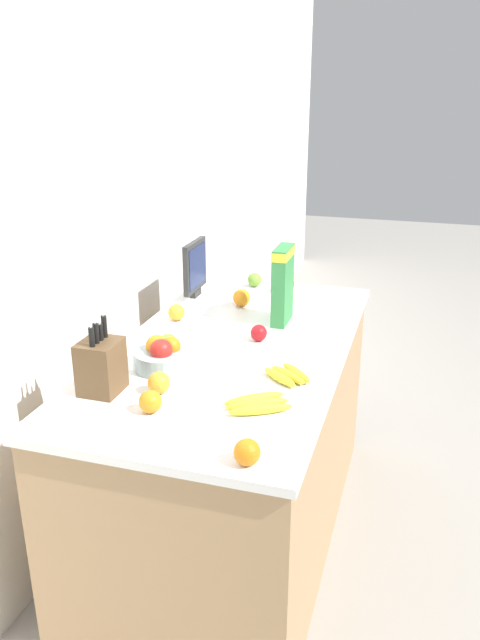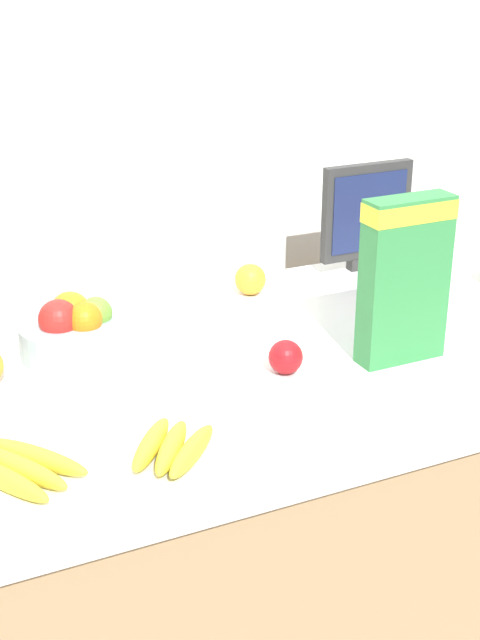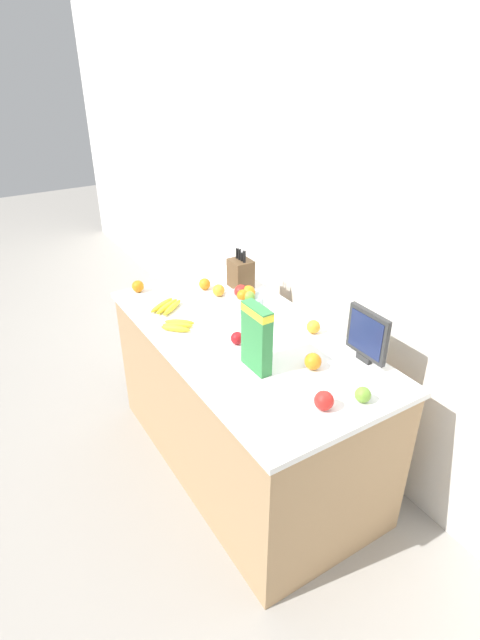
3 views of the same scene
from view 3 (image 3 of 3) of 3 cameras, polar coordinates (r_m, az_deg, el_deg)
The scene contains 17 objects.
ground_plane at distance 3.13m, azimuth 0.47°, elevation -15.58°, with size 14.00×14.00×0.00m, color gray.
wall_back at distance 2.78m, azimuth 12.03°, elevation 9.55°, with size 9.00×0.06×2.60m.
counter at distance 2.84m, azimuth 0.51°, elevation -9.26°, with size 1.69×0.85×0.88m.
knife_block at distance 3.06m, azimuth 0.08°, elevation 5.40°, with size 0.13×0.12×0.28m.
small_monitor at distance 2.38m, azimuth 14.35°, elevation -1.70°, with size 0.24×0.03×0.26m.
cereal_box at distance 2.23m, azimuth 1.92°, elevation -1.80°, with size 0.17×0.06×0.32m.
fruit_bowl at distance 2.85m, azimuth 0.54°, elevation 2.52°, with size 0.22×0.22×0.12m.
banana_bunch_left at distance 2.66m, azimuth -7.16°, elevation -0.61°, with size 0.18×0.19×0.03m.
banana_bunch_right at distance 2.86m, azimuth -8.35°, elevation 1.56°, with size 0.19×0.22×0.03m.
apple_middle at distance 2.49m, azimuth -0.33°, elevation -2.09°, with size 0.07×0.07×0.07m, color #A31419.
apple_by_knife_block at distance 2.17m, azimuth 13.86°, elevation -8.29°, with size 0.07×0.07×0.07m, color #6B9E33.
apple_rightmost at distance 2.10m, azimuth 9.57°, elevation -9.07°, with size 0.08×0.08×0.08m, color red.
orange_near_bowl at distance 3.08m, azimuth -11.59°, elevation 3.79°, with size 0.07×0.07×0.07m, color orange.
orange_front_right at distance 2.97m, azimuth -2.46°, elevation 3.41°, with size 0.07×0.07×0.07m, color orange.
orange_front_left at distance 3.06m, azimuth -4.06°, elevation 4.13°, with size 0.07×0.07×0.07m, color orange.
orange_mid_left at distance 2.33m, azimuth 8.33°, elevation -4.70°, with size 0.08×0.08×0.08m, color orange.
orange_by_cereal at distance 2.61m, azimuth 8.39°, elevation -0.77°, with size 0.07×0.07×0.07m, color orange.
Camera 3 is at (1.88, -1.19, 2.20)m, focal length 28.00 mm.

